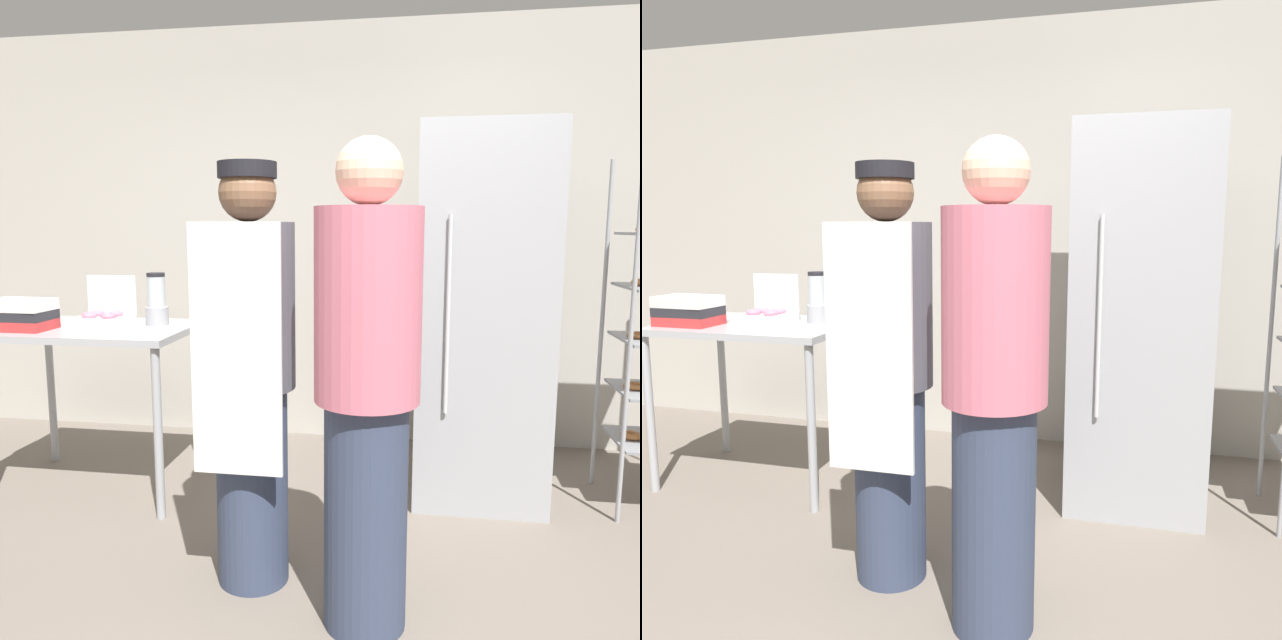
{
  "view_description": "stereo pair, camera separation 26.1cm",
  "coord_description": "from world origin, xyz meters",
  "views": [
    {
      "loc": [
        0.43,
        -1.81,
        1.43
      ],
      "look_at": [
        0.02,
        0.74,
        1.05
      ],
      "focal_mm": 35.0,
      "sensor_mm": 36.0,
      "label": 1
    },
    {
      "loc": [
        0.68,
        -1.76,
        1.43
      ],
      "look_at": [
        0.02,
        0.74,
        1.05
      ],
      "focal_mm": 35.0,
      "sensor_mm": 36.0,
      "label": 2
    }
  ],
  "objects": [
    {
      "name": "back_wall",
      "position": [
        0.0,
        2.38,
        1.36
      ],
      "size": [
        6.4,
        0.12,
        2.73
      ],
      "primitive_type": "cube",
      "color": "#ADA89E",
      "rests_on": "ground_plane"
    },
    {
      "name": "binder_stack",
      "position": [
        -1.62,
        1.1,
        0.98
      ],
      "size": [
        0.33,
        0.23,
        0.16
      ],
      "color": "#B72D2D",
      "rests_on": "prep_counter"
    },
    {
      "name": "prep_counter",
      "position": [
        -1.3,
        1.26,
        0.79
      ],
      "size": [
        1.04,
        0.71,
        0.9
      ],
      "color": "#9EA0A5",
      "rests_on": "ground_plane"
    },
    {
      "name": "donut_box",
      "position": [
        -1.26,
        1.3,
        0.95
      ],
      "size": [
        0.29,
        0.22,
        0.26
      ],
      "color": "white",
      "rests_on": "prep_counter"
    },
    {
      "name": "blender_pitcher",
      "position": [
        -0.98,
        1.37,
        1.03
      ],
      "size": [
        0.12,
        0.12,
        0.28
      ],
      "color": "#99999E",
      "rests_on": "prep_counter"
    },
    {
      "name": "person_baker",
      "position": [
        -0.22,
        0.5,
        0.87
      ],
      "size": [
        0.35,
        0.37,
        1.67
      ],
      "color": "#333D56",
      "rests_on": "ground_plane"
    },
    {
      "name": "person_customer",
      "position": [
        0.26,
        0.28,
        0.88
      ],
      "size": [
        0.37,
        0.37,
        1.73
      ],
      "color": "#333D56",
      "rests_on": "ground_plane"
    },
    {
      "name": "refrigerator",
      "position": [
        0.75,
        1.54,
        0.97
      ],
      "size": [
        0.67,
        0.74,
        1.93
      ],
      "color": "#9EA0A5",
      "rests_on": "ground_plane"
    }
  ]
}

